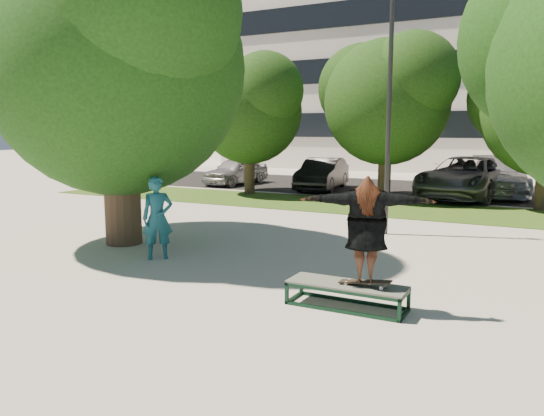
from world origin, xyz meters
The scene contains 15 objects.
ground centered at (0.00, 0.00, 0.00)m, with size 120.00×120.00×0.00m, color #AFAAA1.
grass_strip centered at (1.00, 9.50, 0.01)m, with size 30.00×4.00×0.02m, color #264513.
asphalt_strip centered at (0.00, 16.00, 0.01)m, with size 40.00×8.00×0.01m, color black.
tree_left centered at (-4.29, 1.09, 4.42)m, with size 6.96×5.95×7.12m.
bg_tree_left centered at (-6.57, 11.07, 3.73)m, with size 5.28×4.51×5.77m.
bg_tree_mid centered at (-1.08, 12.08, 4.02)m, with size 5.76×4.92×6.24m.
lamppost centered at (1.00, 5.00, 3.15)m, with size 0.25×0.15×6.11m.
office_building centered at (-2.00, 31.98, 8.00)m, with size 30.00×14.12×16.00m.
grind_box centered at (2.05, -0.94, 0.19)m, with size 1.80×0.60×0.38m.
skater_rig centered at (2.33, -0.94, 1.24)m, with size 2.00×1.04×1.65m.
bystander centered at (-2.50, 0.19, 0.87)m, with size 0.63×0.41×1.73m, color #1B5C69.
car_silver_a centered at (-9.00, 14.01, 0.67)m, with size 1.58×3.93×1.34m, color #AAA9AE.
car_dark centered at (-4.32, 13.78, 0.71)m, with size 1.51×4.34×1.43m, color black.
car_grey centered at (1.80, 13.66, 0.82)m, with size 2.71×5.87×1.63m, color slate.
car_silver_b centered at (2.83, 15.29, 0.80)m, with size 2.24×5.52×1.60m, color #B5B5BA.
Camera 1 is at (4.61, -8.34, 2.68)m, focal length 35.00 mm.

